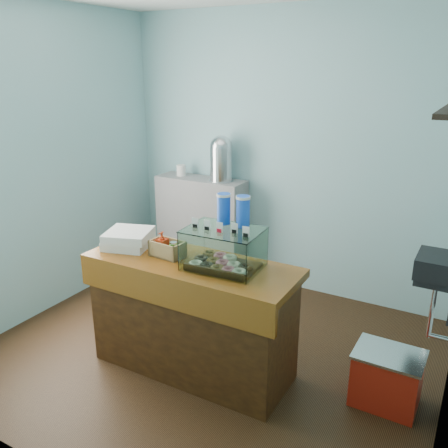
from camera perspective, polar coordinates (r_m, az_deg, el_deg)
The scene contains 9 objects.
ground at distance 4.07m, azimuth -1.71°, elevation -15.03°, with size 3.50×3.50×0.00m, color black.
room_shell at distance 3.43m, azimuth -1.54°, elevation 9.37°, with size 3.54×3.04×2.82m.
counter at distance 3.65m, azimuth -3.88°, elevation -10.93°, with size 1.60×0.60×0.90m.
back_shelf at distance 5.27m, azimuth -2.74°, elevation -0.32°, with size 1.00×0.32×1.10m, color gray.
display_case at distance 3.31m, azimuth 0.12°, elevation -2.45°, with size 0.54×0.41×0.50m.
condiment_crate at distance 3.55m, azimuth -6.92°, elevation -2.86°, with size 0.26×0.17×0.18m.
pastry_boxes at distance 3.78m, azimuth -11.40°, elevation -1.73°, with size 0.43×0.42×0.13m.
coffee_urn at distance 4.94m, azimuth -0.34°, elevation 8.01°, with size 0.26×0.26×0.48m.
red_cooler at distance 3.62m, azimuth 18.97°, elevation -17.12°, with size 0.46×0.35×0.40m.
Camera 1 is at (1.77, -2.90, 2.25)m, focal length 38.00 mm.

